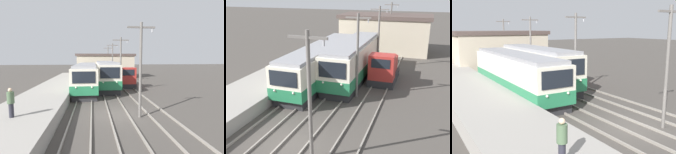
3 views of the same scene
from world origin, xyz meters
TOP-DOWN VIEW (x-y plane):
  - ground_plane at (0.00, 0.00)m, footprint 200.00×200.00m
  - platform_left at (-6.25, 0.00)m, footprint 4.50×54.00m
  - track_left at (-2.60, 0.00)m, footprint 1.54×60.00m
  - track_center at (0.20, 0.00)m, footprint 1.54×60.00m
  - track_right at (3.20, 0.00)m, footprint 1.54×60.00m
  - commuter_train_left at (-2.60, 11.07)m, footprint 2.84×14.67m
  - commuter_train_center at (0.20, 12.49)m, footprint 2.84×12.40m
  - shunting_locomotive at (3.20, 12.82)m, footprint 2.40×5.06m
  - catenary_mast_near at (1.71, -0.86)m, footprint 2.00×0.20m
  - catenary_mast_mid at (1.71, 8.17)m, footprint 2.00×0.20m
  - catenary_mast_far at (1.71, 17.19)m, footprint 2.00×0.20m
  - catenary_mast_distant at (1.71, 26.21)m, footprint 2.00×0.20m
  - person_on_platform at (-6.35, -2.92)m, footprint 0.38×0.38m
  - station_building at (1.04, 26.00)m, footprint 12.60×6.30m

SIDE VIEW (x-z plane):
  - ground_plane at x=0.00m, z-range 0.00..0.00m
  - track_left at x=-2.60m, z-range 0.00..0.14m
  - track_center at x=0.20m, z-range 0.00..0.14m
  - track_right at x=3.20m, z-range 0.00..0.14m
  - platform_left at x=-6.25m, z-range 0.00..1.02m
  - shunting_locomotive at x=3.20m, z-range -0.29..2.71m
  - commuter_train_left at x=-2.60m, z-range -0.12..3.45m
  - commuter_train_center at x=0.20m, z-range -0.14..3.70m
  - person_on_platform at x=-6.35m, z-range 1.09..2.79m
  - station_building at x=1.04m, z-range 0.02..5.26m
  - catenary_mast_near at x=1.71m, z-range 0.32..7.19m
  - catenary_mast_mid at x=1.71m, z-range 0.32..7.19m
  - catenary_mast_far at x=1.71m, z-range 0.32..7.19m
  - catenary_mast_distant at x=1.71m, z-range 0.32..7.19m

